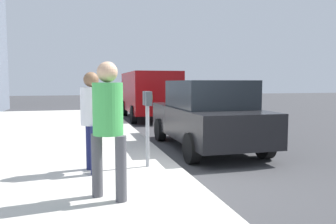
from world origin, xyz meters
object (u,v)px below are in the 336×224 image
(pedestrian_bystander, at_px, (108,118))
(pedestrian_at_meter, at_px, (92,114))
(parked_sedan_near, at_px, (207,115))
(parked_van_far, at_px, (149,92))
(parking_meter, at_px, (147,113))

(pedestrian_bystander, bearing_deg, pedestrian_at_meter, 49.19)
(pedestrian_bystander, xyz_separation_m, parked_sedan_near, (3.51, -2.80, -0.36))
(parked_van_far, bearing_deg, parked_sedan_near, 180.00)
(pedestrian_at_meter, distance_m, pedestrian_bystander, 1.46)
(parked_van_far, bearing_deg, pedestrian_bystander, 165.59)
(pedestrian_at_meter, distance_m, parked_van_far, 9.88)
(pedestrian_bystander, relative_size, parked_van_far, 0.35)
(parking_meter, distance_m, parked_sedan_near, 2.76)
(pedestrian_bystander, height_order, parked_van_far, parked_van_far)
(pedestrian_bystander, distance_m, parked_van_far, 11.23)
(pedestrian_bystander, relative_size, parked_sedan_near, 0.42)
(pedestrian_bystander, bearing_deg, parked_sedan_near, 4.35)
(parking_meter, relative_size, parked_van_far, 0.27)
(parking_meter, distance_m, pedestrian_at_meter, 1.02)
(parking_meter, bearing_deg, parked_sedan_near, -45.04)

